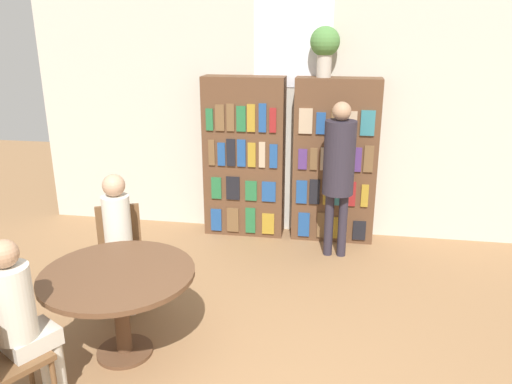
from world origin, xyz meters
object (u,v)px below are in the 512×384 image
(reading_table, at_px, (119,286))
(seated_reader_left, at_px, (118,235))
(librarian_standing, at_px, (339,163))
(bookshelf_right, at_px, (335,162))
(bookshelf_left, at_px, (244,158))
(chair_left_side, at_px, (120,249))
(flower_vase, at_px, (325,45))
(seated_reader_right, at_px, (21,315))

(reading_table, relative_size, seated_reader_left, 0.92)
(reading_table, relative_size, librarian_standing, 0.67)
(bookshelf_right, bearing_deg, librarian_standing, -84.62)
(bookshelf_left, height_order, chair_left_side, bookshelf_left)
(librarian_standing, bearing_deg, flower_vase, 113.63)
(flower_vase, distance_m, seated_reader_right, 4.02)
(chair_left_side, xyz_separation_m, librarian_standing, (1.99, 1.27, 0.58))
(bookshelf_right, distance_m, librarian_standing, 0.52)
(bookshelf_left, relative_size, bookshelf_right, 1.00)
(flower_vase, relative_size, seated_reader_left, 0.44)
(seated_reader_left, bearing_deg, flower_vase, -154.94)
(seated_reader_left, bearing_deg, bookshelf_right, -157.80)
(chair_left_side, height_order, seated_reader_left, seated_reader_left)
(seated_reader_left, height_order, seated_reader_right, seated_reader_left)
(chair_left_side, bearing_deg, bookshelf_right, -161.48)
(flower_vase, height_order, seated_reader_right, flower_vase)
(seated_reader_right, bearing_deg, librarian_standing, 84.30)
(chair_left_side, distance_m, seated_reader_left, 0.28)
(bookshelf_left, bearing_deg, bookshelf_right, -0.00)
(seated_reader_left, bearing_deg, seated_reader_right, 62.96)
(bookshelf_left, xyz_separation_m, librarian_standing, (1.14, -0.50, 0.11))
(reading_table, bearing_deg, seated_reader_left, 113.87)
(seated_reader_left, bearing_deg, librarian_standing, -167.00)
(flower_vase, relative_size, seated_reader_right, 0.44)
(flower_vase, bearing_deg, bookshelf_right, -1.53)
(reading_table, bearing_deg, flower_vase, 61.97)
(flower_vase, bearing_deg, reading_table, -118.03)
(seated_reader_left, distance_m, seated_reader_right, 1.32)
(flower_vase, xyz_separation_m, seated_reader_left, (-1.69, -1.94, -1.56))
(reading_table, xyz_separation_m, librarian_standing, (1.61, 2.11, 0.48))
(bookshelf_right, height_order, reading_table, bookshelf_right)
(flower_vase, bearing_deg, chair_left_side, -134.85)
(bookshelf_left, xyz_separation_m, seated_reader_right, (-0.85, -3.25, -0.26))
(seated_reader_left, xyz_separation_m, librarian_standing, (1.91, 1.43, 0.36))
(bookshelf_left, distance_m, seated_reader_left, 2.10)
(bookshelf_right, xyz_separation_m, seated_reader_left, (-1.87, -1.94, -0.25))
(seated_reader_left, bearing_deg, chair_left_side, -90.00)
(bookshelf_left, distance_m, reading_table, 2.68)
(chair_left_side, bearing_deg, reading_table, 90.00)
(librarian_standing, bearing_deg, bookshelf_right, 95.38)
(flower_vase, relative_size, reading_table, 0.47)
(bookshelf_left, bearing_deg, chair_left_side, -115.67)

